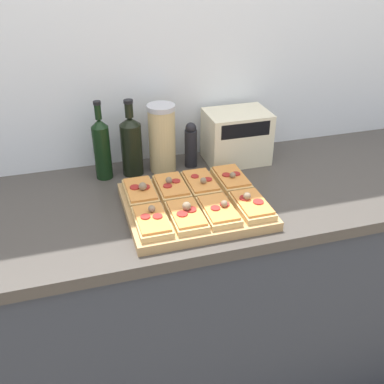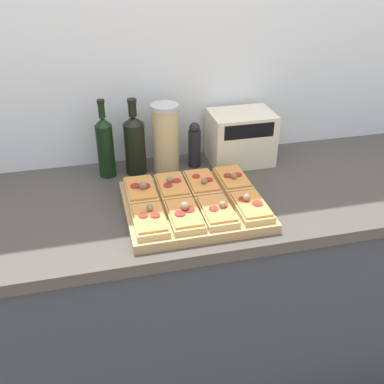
{
  "view_description": "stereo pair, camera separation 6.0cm",
  "coord_description": "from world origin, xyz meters",
  "px_view_note": "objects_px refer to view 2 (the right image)",
  "views": [
    {
      "loc": [
        -0.41,
        -0.97,
        1.71
      ],
      "look_at": [
        -0.05,
        0.25,
        0.97
      ],
      "focal_mm": 42.0,
      "sensor_mm": 36.0,
      "label": 1
    },
    {
      "loc": [
        -0.35,
        -0.98,
        1.71
      ],
      "look_at": [
        -0.05,
        0.25,
        0.97
      ],
      "focal_mm": 42.0,
      "sensor_mm": 36.0,
      "label": 2
    }
  ],
  "objects_px": {
    "grain_jar_tall": "(166,138)",
    "pepper_mill": "(195,145)",
    "cutting_board": "(194,206)",
    "olive_oil_bottle": "(105,146)",
    "toaster_oven": "(241,137)",
    "wine_bottle": "(135,143)"
  },
  "relations": [
    {
      "from": "grain_jar_tall",
      "to": "pepper_mill",
      "type": "relative_size",
      "value": 1.45
    },
    {
      "from": "cutting_board",
      "to": "olive_oil_bottle",
      "type": "height_order",
      "value": "olive_oil_bottle"
    },
    {
      "from": "toaster_oven",
      "to": "pepper_mill",
      "type": "bearing_deg",
      "value": 179.02
    },
    {
      "from": "grain_jar_tall",
      "to": "pepper_mill",
      "type": "bearing_deg",
      "value": 0.0
    },
    {
      "from": "toaster_oven",
      "to": "cutting_board",
      "type": "bearing_deg",
      "value": -130.31
    },
    {
      "from": "olive_oil_bottle",
      "to": "grain_jar_tall",
      "type": "bearing_deg",
      "value": -0.0
    },
    {
      "from": "cutting_board",
      "to": "pepper_mill",
      "type": "bearing_deg",
      "value": 75.86
    },
    {
      "from": "olive_oil_bottle",
      "to": "grain_jar_tall",
      "type": "relative_size",
      "value": 1.14
    },
    {
      "from": "grain_jar_tall",
      "to": "toaster_oven",
      "type": "relative_size",
      "value": 0.97
    },
    {
      "from": "cutting_board",
      "to": "pepper_mill",
      "type": "distance_m",
      "value": 0.33
    },
    {
      "from": "pepper_mill",
      "to": "cutting_board",
      "type": "bearing_deg",
      "value": -104.14
    },
    {
      "from": "cutting_board",
      "to": "olive_oil_bottle",
      "type": "bearing_deg",
      "value": 129.06
    },
    {
      "from": "grain_jar_tall",
      "to": "toaster_oven",
      "type": "distance_m",
      "value": 0.3
    },
    {
      "from": "cutting_board",
      "to": "wine_bottle",
      "type": "relative_size",
      "value": 1.56
    },
    {
      "from": "cutting_board",
      "to": "wine_bottle",
      "type": "height_order",
      "value": "wine_bottle"
    },
    {
      "from": "cutting_board",
      "to": "toaster_oven",
      "type": "xyz_separation_m",
      "value": [
        0.26,
        0.31,
        0.09
      ]
    },
    {
      "from": "olive_oil_bottle",
      "to": "wine_bottle",
      "type": "bearing_deg",
      "value": -0.0
    },
    {
      "from": "pepper_mill",
      "to": "toaster_oven",
      "type": "height_order",
      "value": "toaster_oven"
    },
    {
      "from": "olive_oil_bottle",
      "to": "toaster_oven",
      "type": "distance_m",
      "value": 0.52
    },
    {
      "from": "wine_bottle",
      "to": "toaster_oven",
      "type": "height_order",
      "value": "wine_bottle"
    },
    {
      "from": "cutting_board",
      "to": "toaster_oven",
      "type": "relative_size",
      "value": 1.7
    },
    {
      "from": "pepper_mill",
      "to": "toaster_oven",
      "type": "relative_size",
      "value": 0.67
    }
  ]
}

